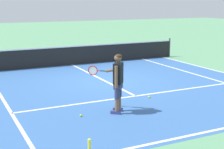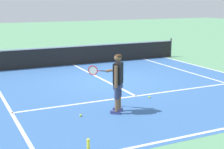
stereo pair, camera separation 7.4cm
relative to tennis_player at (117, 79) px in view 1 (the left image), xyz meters
name	(u,v)px [view 1 (the left image)]	position (x,y,z in m)	size (l,w,h in m)	color
ground_plane	(106,82)	(1.34, 3.62, -0.99)	(80.00, 80.00, 0.00)	#609E70
court_inner_surface	(117,87)	(1.34, 2.67, -0.99)	(10.98, 10.38, 0.00)	#3866A8
line_baseline	(208,132)	(1.34, -2.32, -0.99)	(10.98, 0.10, 0.01)	white
line_service	(135,96)	(1.34, 1.26, -0.99)	(8.23, 0.10, 0.01)	white
line_centre_service	(98,77)	(1.34, 4.46, -0.99)	(0.10, 6.40, 0.01)	white
line_singles_left	(4,101)	(-2.78, 2.67, -0.99)	(0.10, 9.98, 0.01)	white
line_singles_right	(202,76)	(5.45, 2.67, -0.99)	(0.10, 9.98, 0.01)	white
tennis_net	(72,55)	(1.34, 7.66, -0.49)	(11.96, 0.08, 1.07)	#333338
tennis_player	(117,79)	(0.00, 0.00, 0.00)	(0.80, 1.13, 1.71)	navy
tennis_ball_near_feet	(81,115)	(-1.08, 0.12, -0.96)	(0.07, 0.07, 0.07)	#CCE02D
tennis_ball_by_baseline	(149,97)	(1.64, 0.86, -0.96)	(0.07, 0.07, 0.07)	#CCE02D
water_bottle	(89,145)	(-1.70, -2.03, -0.86)	(0.07, 0.07, 0.26)	yellow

